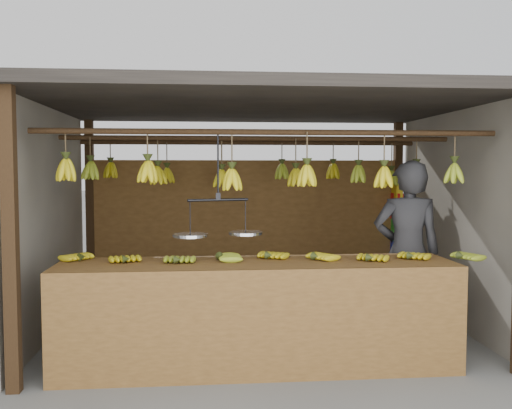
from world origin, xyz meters
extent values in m
plane|color=#5B5B57|center=(0.00, 0.00, 0.00)|extent=(80.00, 80.00, 0.00)
cube|color=black|center=(-2.00, -1.50, 1.15)|extent=(0.10, 0.10, 2.30)
cube|color=black|center=(-2.00, 1.50, 1.15)|extent=(0.10, 0.10, 2.30)
cube|color=black|center=(2.00, 1.50, 1.15)|extent=(0.10, 0.10, 2.30)
cube|color=black|center=(0.00, 0.00, 2.35)|extent=(4.30, 3.30, 0.10)
cylinder|color=black|center=(0.00, -1.00, 2.00)|extent=(4.00, 0.05, 0.05)
cylinder|color=black|center=(0.00, 0.00, 2.00)|extent=(4.00, 0.05, 0.05)
cylinder|color=black|center=(0.00, 1.00, 2.00)|extent=(4.00, 0.05, 0.05)
cube|color=brown|center=(0.00, 1.50, 0.90)|extent=(4.00, 0.06, 1.80)
cube|color=brown|center=(-0.12, -1.10, 0.86)|extent=(3.34, 0.74, 0.08)
cube|color=brown|center=(-0.12, -1.47, 0.45)|extent=(3.34, 0.04, 0.90)
cube|color=black|center=(-1.69, -1.42, 0.41)|extent=(0.07, 0.07, 0.82)
cube|color=black|center=(1.45, -1.42, 0.41)|extent=(0.07, 0.07, 0.82)
cube|color=black|center=(-1.69, -0.78, 0.41)|extent=(0.07, 0.07, 0.82)
cube|color=black|center=(1.45, -0.78, 0.41)|extent=(0.07, 0.07, 0.82)
ellipsoid|color=gold|center=(-1.60, -0.93, 0.93)|extent=(0.30, 0.30, 0.06)
ellipsoid|color=gold|center=(-1.21, -1.10, 0.93)|extent=(0.23, 0.28, 0.06)
ellipsoid|color=#92A523|center=(-0.78, -1.17, 0.93)|extent=(0.21, 0.26, 0.06)
ellipsoid|color=#92A523|center=(-0.43, -1.03, 0.93)|extent=(0.25, 0.19, 0.06)
ellipsoid|color=gold|center=(-0.01, -1.00, 0.93)|extent=(0.28, 0.30, 0.06)
ellipsoid|color=gold|center=(0.38, -1.10, 0.93)|extent=(0.30, 0.29, 0.06)
ellipsoid|color=gold|center=(0.83, -1.21, 0.93)|extent=(0.28, 0.30, 0.06)
ellipsoid|color=gold|center=(1.21, -1.14, 0.93)|extent=(0.29, 0.30, 0.06)
ellipsoid|color=#92A523|center=(1.64, -1.18, 0.93)|extent=(0.29, 0.26, 0.06)
ellipsoid|color=gold|center=(-1.71, -0.97, 1.68)|extent=(0.16, 0.16, 0.28)
ellipsoid|color=gold|center=(-1.04, -0.96, 1.66)|extent=(0.16, 0.16, 0.28)
ellipsoid|color=gold|center=(-0.33, -1.00, 1.59)|extent=(0.16, 0.16, 0.28)
ellipsoid|color=gold|center=(0.31, -1.04, 1.63)|extent=(0.16, 0.16, 0.28)
ellipsoid|color=gold|center=(1.01, -0.99, 1.61)|extent=(0.16, 0.16, 0.28)
ellipsoid|color=#92A523|center=(1.66, -0.97, 1.65)|extent=(0.16, 0.16, 0.28)
ellipsoid|color=#92A523|center=(-1.69, -0.04, 1.67)|extent=(0.16, 0.16, 0.28)
ellipsoid|color=gold|center=(-1.03, 0.00, 1.62)|extent=(0.16, 0.16, 0.28)
ellipsoid|color=gold|center=(-0.38, 0.04, 1.59)|extent=(0.16, 0.16, 0.28)
ellipsoid|color=gold|center=(0.38, -0.05, 1.60)|extent=(0.16, 0.16, 0.28)
ellipsoid|color=#92A523|center=(1.06, 0.03, 1.63)|extent=(0.16, 0.16, 0.28)
ellipsoid|color=gold|center=(1.69, 0.03, 1.64)|extent=(0.16, 0.16, 0.28)
ellipsoid|color=gold|center=(-1.67, 1.03, 1.67)|extent=(0.16, 0.16, 0.28)
ellipsoid|color=gold|center=(-1.00, 0.98, 1.61)|extent=(0.16, 0.16, 0.28)
ellipsoid|color=gold|center=(-0.35, 1.05, 1.59)|extent=(0.16, 0.16, 0.28)
ellipsoid|color=#92A523|center=(0.37, 0.95, 1.66)|extent=(0.16, 0.16, 0.28)
ellipsoid|color=gold|center=(1.00, 0.95, 1.66)|extent=(0.16, 0.16, 0.28)
ellipsoid|color=#92A523|center=(1.73, 0.95, 1.57)|extent=(0.16, 0.16, 0.28)
cylinder|color=black|center=(-0.44, -1.00, 1.71)|extent=(0.02, 0.02, 0.58)
cylinder|color=black|center=(-0.44, -1.00, 1.42)|extent=(0.52, 0.16, 0.02)
cylinder|color=silver|center=(-0.68, -1.06, 1.12)|extent=(0.29, 0.29, 0.02)
cylinder|color=silver|center=(-0.21, -0.94, 1.12)|extent=(0.29, 0.29, 0.02)
imported|color=#262628|center=(1.37, -0.60, 0.88)|extent=(0.69, 0.50, 1.77)
cube|color=yellow|center=(1.94, 1.35, 1.41)|extent=(0.08, 0.26, 0.34)
cube|color=red|center=(1.94, 1.35, 1.20)|extent=(0.08, 0.26, 0.34)
cube|color=#199926|center=(1.94, 1.35, 0.91)|extent=(0.08, 0.26, 0.34)
cube|color=#1426BF|center=(1.94, 1.35, 0.59)|extent=(0.08, 0.26, 0.34)
camera|label=1|loc=(-0.57, -5.86, 1.68)|focal=40.00mm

